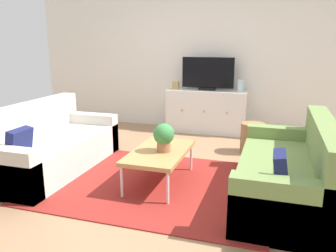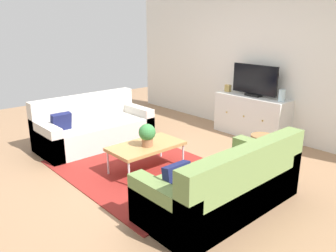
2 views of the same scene
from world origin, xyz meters
name	(u,v)px [view 2 (image 2 of 2)]	position (x,y,z in m)	size (l,w,h in m)	color
ground_plane	(151,167)	(0.00, 0.00, 0.00)	(10.00, 10.00, 0.00)	#997251
wall_back	(260,60)	(0.00, 2.55, 1.35)	(6.40, 0.12, 2.70)	silver
area_rug	(143,170)	(0.00, -0.15, 0.01)	(2.50, 1.90, 0.01)	maroon
couch_left_side	(92,129)	(-1.44, -0.10, 0.27)	(0.87, 1.87, 0.81)	beige
couch_right_side	(226,188)	(1.44, -0.10, 0.27)	(0.87, 1.87, 0.81)	olive
coffee_table	(146,147)	(0.04, -0.11, 0.36)	(0.57, 1.02, 0.39)	#B7844C
potted_plant	(147,134)	(0.10, -0.13, 0.56)	(0.23, 0.23, 0.31)	#936042
tv_console	(251,116)	(0.09, 2.27, 0.37)	(1.36, 0.47, 0.74)	silver
flat_screen_tv	(255,81)	(0.09, 2.29, 1.01)	(0.89, 0.16, 0.55)	black
glass_vase	(282,96)	(0.65, 2.27, 0.83)	(0.11, 0.11, 0.20)	silver
mantel_clock	(228,88)	(-0.47, 2.27, 0.80)	(0.11, 0.07, 0.13)	tan
wicker_basket	(262,149)	(0.95, 1.33, 0.21)	(0.34, 0.34, 0.43)	olive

